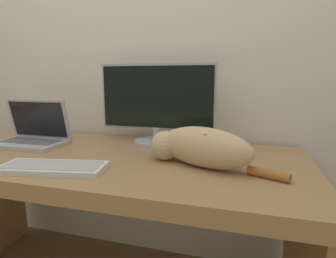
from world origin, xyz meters
name	(u,v)px	position (x,y,z in m)	size (l,w,h in m)	color
wall_back	(140,28)	(0.00, 0.82, 1.30)	(6.40, 0.06, 2.60)	silver
desk	(106,183)	(0.00, 0.38, 0.57)	(1.71, 0.76, 0.70)	#A37A4C
monitor	(157,105)	(0.16, 0.63, 0.90)	(0.58, 0.23, 0.40)	#B2B2B7
laptop	(32,136)	(-0.44, 0.45, 0.75)	(0.35, 0.21, 0.22)	#B7B7BC
external_keyboard	(53,167)	(-0.07, 0.14, 0.71)	(0.40, 0.21, 0.02)	white
cat	(198,146)	(0.42, 0.34, 0.78)	(0.52, 0.27, 0.15)	#D1B284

